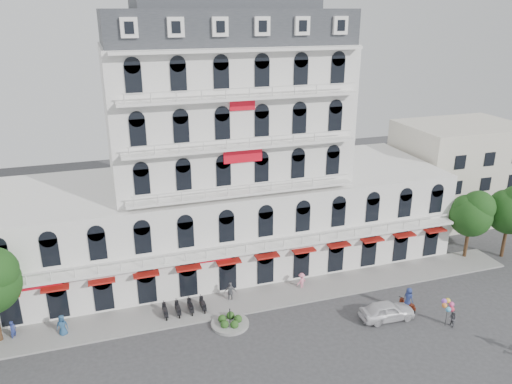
% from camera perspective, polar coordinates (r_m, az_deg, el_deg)
% --- Properties ---
extents(ground, '(120.00, 120.00, 0.00)m').
position_cam_1_polar(ground, '(39.65, 3.86, -18.90)').
color(ground, '#38383A').
rests_on(ground, ground).
extents(sidewalk, '(53.00, 4.00, 0.16)m').
position_cam_1_polar(sidewalk, '(46.48, -0.32, -12.18)').
color(sidewalk, gray).
rests_on(sidewalk, ground).
extents(main_building, '(45.00, 15.00, 25.80)m').
position_cam_1_polar(main_building, '(50.19, -3.46, 2.76)').
color(main_building, silver).
rests_on(main_building, ground).
extents(flank_building_east, '(14.00, 10.00, 12.00)m').
position_cam_1_polar(flank_building_east, '(66.75, 21.91, 2.20)').
color(flank_building_east, beige).
rests_on(flank_building_east, ground).
extents(traffic_island, '(3.20, 3.20, 1.60)m').
position_cam_1_polar(traffic_island, '(43.29, -2.99, -14.65)').
color(traffic_island, gray).
rests_on(traffic_island, ground).
extents(parked_scooter_row, '(4.40, 1.80, 1.10)m').
position_cam_1_polar(parked_scooter_row, '(45.16, -8.16, -13.61)').
color(parked_scooter_row, black).
rests_on(parked_scooter_row, ground).
extents(tree_east_inner, '(4.40, 4.37, 7.57)m').
position_cam_1_polar(tree_east_inner, '(56.16, 23.44, -2.15)').
color(tree_east_inner, '#382314').
rests_on(tree_east_inner, ground).
extents(tree_east_outer, '(4.65, 4.65, 8.05)m').
position_cam_1_polar(tree_east_outer, '(58.04, 27.11, -1.67)').
color(tree_east_outer, '#382314').
rests_on(tree_east_outer, ground).
extents(parked_car, '(4.84, 2.16, 1.62)m').
position_cam_1_polar(parked_car, '(45.07, 14.74, -12.98)').
color(parked_car, silver).
rests_on(parked_car, ground).
extents(rider_east, '(0.86, 1.66, 2.37)m').
position_cam_1_polar(rider_east, '(46.30, 17.00, -11.68)').
color(rider_east, maroon).
rests_on(rider_east, ground).
extents(pedestrian_left, '(1.01, 0.75, 1.89)m').
position_cam_1_polar(pedestrian_left, '(44.50, -21.26, -14.05)').
color(pedestrian_left, navy).
rests_on(pedestrian_left, ground).
extents(pedestrian_mid, '(1.21, 0.82, 1.91)m').
position_cam_1_polar(pedestrian_mid, '(45.96, -2.92, -11.34)').
color(pedestrian_mid, slate).
rests_on(pedestrian_mid, ground).
extents(pedestrian_right, '(1.22, 0.98, 1.65)m').
position_cam_1_polar(pedestrian_right, '(47.99, 5.22, -10.10)').
color(pedestrian_right, pink).
rests_on(pedestrian_right, ground).
extents(pedestrian_far, '(0.66, 0.74, 1.69)m').
position_cam_1_polar(pedestrian_far, '(45.67, -26.01, -14.01)').
color(pedestrian_far, navy).
rests_on(pedestrian_far, ground).
extents(balloon_vendor, '(1.25, 1.18, 2.45)m').
position_cam_1_polar(balloon_vendor, '(45.44, 21.32, -12.72)').
color(balloon_vendor, '#595960').
rests_on(balloon_vendor, ground).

